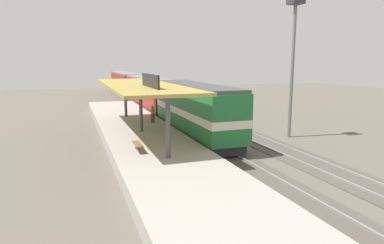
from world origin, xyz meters
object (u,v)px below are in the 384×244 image
at_px(passenger_carriage_front, 149,93).
at_px(platform_bench, 138,144).
at_px(passenger_carriage_rear, 125,83).
at_px(person_waiting, 153,113).
at_px(locomotive, 195,110).
at_px(light_mast, 294,37).

bearing_deg(passenger_carriage_front, platform_bench, -104.01).
bearing_deg(platform_bench, passenger_carriage_rear, 82.38).
xyz_separation_m(platform_bench, person_waiting, (3.12, 9.29, 0.51)).
xyz_separation_m(passenger_carriage_front, person_waiting, (-2.88, -14.76, -0.46)).
bearing_deg(locomotive, platform_bench, -134.78).
distance_m(passenger_carriage_rear, light_mast, 42.42).
relative_size(passenger_carriage_front, person_waiting, 11.70).
height_order(locomotive, light_mast, light_mast).
bearing_deg(passenger_carriage_rear, passenger_carriage_front, -90.00).
bearing_deg(passenger_carriage_rear, light_mast, -79.29).
bearing_deg(passenger_carriage_front, person_waiting, -101.05).
xyz_separation_m(passenger_carriage_front, passenger_carriage_rear, (0.00, 20.80, 0.00)).
xyz_separation_m(platform_bench, passenger_carriage_front, (6.00, 24.05, 0.97)).
xyz_separation_m(light_mast, person_waiting, (-10.68, 5.69, -6.54)).
bearing_deg(person_waiting, locomotive, -48.37).
relative_size(passenger_carriage_front, light_mast, 1.71).
xyz_separation_m(passenger_carriage_front, light_mast, (7.80, -20.45, 6.08)).
bearing_deg(passenger_carriage_rear, locomotive, -90.00).
bearing_deg(light_mast, passenger_carriage_front, 110.88).
xyz_separation_m(platform_bench, light_mast, (13.80, 3.60, 7.05)).
height_order(platform_bench, passenger_carriage_front, passenger_carriage_front).
relative_size(passenger_carriage_rear, light_mast, 1.71).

